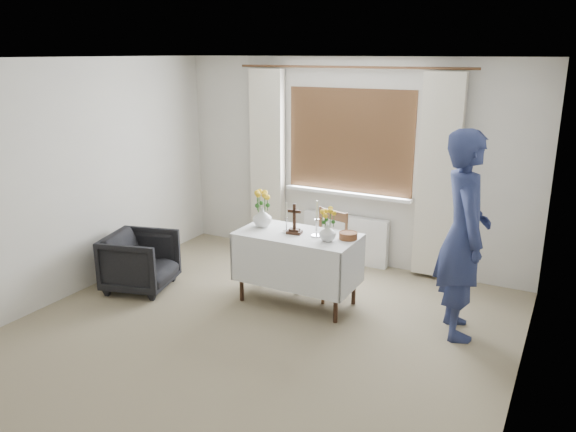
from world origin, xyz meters
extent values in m
plane|color=#827459|center=(0.00, 0.00, 0.00)|extent=(5.00, 5.00, 0.00)
cube|color=silver|center=(0.02, 1.06, 0.38)|extent=(1.24, 0.64, 0.76)
imported|color=black|center=(-1.68, 0.57, 0.32)|extent=(0.86, 0.84, 0.64)
imported|color=navy|center=(1.63, 1.19, 0.96)|extent=(0.70, 0.83, 1.92)
cube|color=silver|center=(0.00, 2.42, 0.30)|extent=(1.10, 0.10, 0.60)
imported|color=silver|center=(-0.42, 1.11, 0.87)|extent=(0.23, 0.23, 0.21)
imported|color=silver|center=(0.38, 1.00, 0.85)|extent=(0.19, 0.19, 0.17)
cylinder|color=brown|center=(0.54, 1.15, 0.80)|extent=(0.21, 0.21, 0.07)
camera|label=1|loc=(2.48, -3.80, 2.55)|focal=35.00mm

